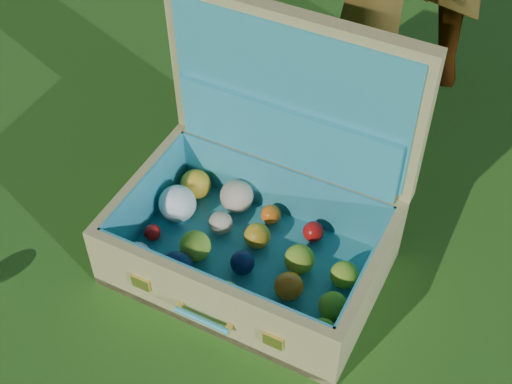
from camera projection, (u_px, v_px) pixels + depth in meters
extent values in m
plane|color=#215114|center=(178.00, 290.00, 1.73)|extent=(60.00, 60.00, 0.00)
cube|color=tan|center=(250.00, 265.00, 1.77)|extent=(0.72, 0.58, 0.02)
cube|color=tan|center=(208.00, 306.00, 1.59)|extent=(0.61, 0.20, 0.19)
cube|color=tan|center=(285.00, 191.00, 1.83)|extent=(0.61, 0.20, 0.19)
cube|color=tan|center=(143.00, 202.00, 1.80)|extent=(0.12, 0.37, 0.19)
cube|color=tan|center=(368.00, 291.00, 1.61)|extent=(0.12, 0.37, 0.19)
cube|color=teal|center=(249.00, 262.00, 1.76)|extent=(0.67, 0.52, 0.01)
cube|color=teal|center=(211.00, 298.00, 1.59)|extent=(0.56, 0.17, 0.17)
cube|color=teal|center=(282.00, 191.00, 1.81)|extent=(0.56, 0.17, 0.17)
cube|color=teal|center=(147.00, 201.00, 1.79)|extent=(0.11, 0.36, 0.17)
cube|color=teal|center=(363.00, 286.00, 1.61)|extent=(0.11, 0.36, 0.17)
cube|color=tan|center=(293.00, 91.00, 1.62)|extent=(0.62, 0.22, 0.42)
cube|color=teal|center=(289.00, 97.00, 1.61)|extent=(0.57, 0.18, 0.37)
cube|color=teal|center=(286.00, 137.00, 1.69)|extent=(0.55, 0.18, 0.18)
cube|color=#F2C659|center=(141.00, 283.00, 1.63)|extent=(0.05, 0.02, 0.04)
cube|color=#F2C659|center=(273.00, 341.00, 1.52)|extent=(0.05, 0.02, 0.04)
cylinder|color=teal|center=(202.00, 320.00, 1.58)|extent=(0.14, 0.05, 0.01)
cube|color=#F2C659|center=(179.00, 306.00, 1.60)|extent=(0.02, 0.02, 0.01)
cube|color=#F2C659|center=(229.00, 328.00, 1.57)|extent=(0.02, 0.02, 0.01)
sphere|color=silver|center=(136.00, 258.00, 1.71)|extent=(0.08, 0.08, 0.08)
sphere|color=#0D1C44|center=(177.00, 268.00, 1.69)|extent=(0.08, 0.08, 0.08)
sphere|color=#9DBF2E|center=(226.00, 296.00, 1.64)|extent=(0.07, 0.07, 0.07)
sphere|color=orange|center=(263.00, 314.00, 1.61)|extent=(0.07, 0.07, 0.07)
sphere|color=#9DBF2E|center=(323.00, 333.00, 1.57)|extent=(0.07, 0.07, 0.07)
sphere|color=red|center=(152.00, 233.00, 1.79)|extent=(0.04, 0.04, 0.04)
sphere|color=#9DBF2E|center=(195.00, 246.00, 1.74)|extent=(0.08, 0.08, 0.08)
sphere|color=#0D1C44|center=(242.00, 263.00, 1.71)|extent=(0.06, 0.06, 0.06)
sphere|color=orange|center=(289.00, 286.00, 1.66)|extent=(0.07, 0.07, 0.07)
sphere|color=#9DBF2E|center=(333.00, 306.00, 1.62)|extent=(0.07, 0.07, 0.07)
sphere|color=silver|center=(178.00, 204.00, 1.82)|extent=(0.10, 0.10, 0.10)
sphere|color=tan|center=(221.00, 223.00, 1.80)|extent=(0.06, 0.06, 0.06)
sphere|color=gold|center=(257.00, 236.00, 1.77)|extent=(0.07, 0.07, 0.07)
sphere|color=#9DBF2E|center=(299.00, 259.00, 1.71)|extent=(0.07, 0.07, 0.07)
sphere|color=#9DBF2E|center=(344.00, 275.00, 1.69)|extent=(0.07, 0.07, 0.07)
sphere|color=gold|center=(196.00, 184.00, 1.88)|extent=(0.08, 0.08, 0.08)
sphere|color=tan|center=(237.00, 196.00, 1.85)|extent=(0.09, 0.09, 0.09)
sphere|color=orange|center=(271.00, 215.00, 1.83)|extent=(0.05, 0.05, 0.05)
sphere|color=red|center=(313.00, 232.00, 1.79)|extent=(0.05, 0.05, 0.05)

